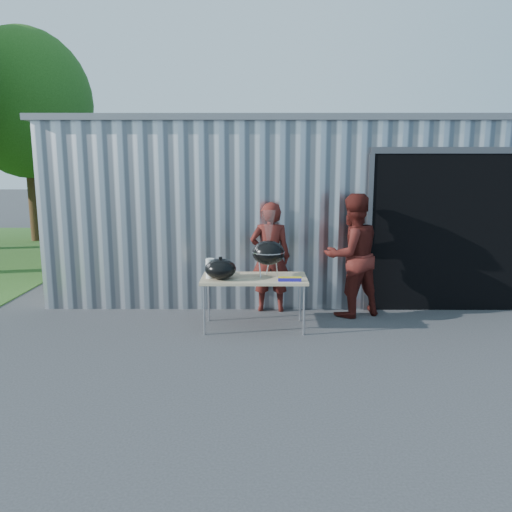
{
  "coord_description": "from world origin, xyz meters",
  "views": [
    {
      "loc": [
        0.3,
        -6.17,
        2.35
      ],
      "look_at": [
        0.27,
        0.82,
        1.05
      ],
      "focal_mm": 35.0,
      "sensor_mm": 36.0,
      "label": 1
    }
  ],
  "objects_px": {
    "folding_table": "(254,280)",
    "person_bystander": "(352,255)",
    "kettle_grill": "(268,248)",
    "person_cook": "(270,257)"
  },
  "relations": [
    {
      "from": "folding_table",
      "to": "kettle_grill",
      "type": "relative_size",
      "value": 1.59
    },
    {
      "from": "person_bystander",
      "to": "folding_table",
      "type": "bearing_deg",
      "value": -0.14
    },
    {
      "from": "folding_table",
      "to": "person_bystander",
      "type": "xyz_separation_m",
      "value": [
        1.51,
        0.63,
        0.24
      ]
    },
    {
      "from": "kettle_grill",
      "to": "person_cook",
      "type": "bearing_deg",
      "value": 86.72
    },
    {
      "from": "folding_table",
      "to": "person_bystander",
      "type": "distance_m",
      "value": 1.65
    },
    {
      "from": "folding_table",
      "to": "person_bystander",
      "type": "height_order",
      "value": "person_bystander"
    },
    {
      "from": "person_bystander",
      "to": "kettle_grill",
      "type": "bearing_deg",
      "value": 0.53
    },
    {
      "from": "person_cook",
      "to": "kettle_grill",
      "type": "bearing_deg",
      "value": 87.42
    },
    {
      "from": "person_cook",
      "to": "person_bystander",
      "type": "bearing_deg",
      "value": 169.82
    },
    {
      "from": "folding_table",
      "to": "person_bystander",
      "type": "relative_size",
      "value": 0.79
    }
  ]
}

